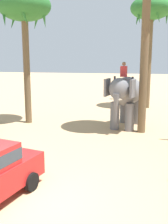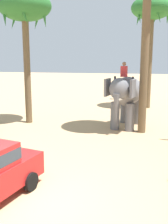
# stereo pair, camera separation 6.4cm
# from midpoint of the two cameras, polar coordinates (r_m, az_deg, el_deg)

# --- Properties ---
(ground_plane) EXTENTS (120.00, 120.00, 0.00)m
(ground_plane) POSITION_cam_midpoint_polar(r_m,az_deg,el_deg) (8.64, -12.25, -17.90)
(ground_plane) COLOR tan
(elephant_with_mahout) EXTENTS (2.36, 4.01, 3.88)m
(elephant_with_mahout) POSITION_cam_midpoint_polar(r_m,az_deg,el_deg) (16.38, 8.87, 3.63)
(elephant_with_mahout) COLOR slate
(elephant_with_mahout) RESTS_ON ground
(palm_tree_near_hut) EXTENTS (3.20, 3.20, 8.73)m
(palm_tree_near_hut) POSITION_cam_midpoint_polar(r_m,az_deg,el_deg) (23.20, 13.93, 19.53)
(palm_tree_near_hut) COLOR brown
(palm_tree_near_hut) RESTS_ON ground
(palm_tree_left_of_road) EXTENTS (3.20, 3.20, 8.02)m
(palm_tree_left_of_road) POSITION_cam_midpoint_polar(r_m,az_deg,el_deg) (17.80, -12.06, 19.98)
(palm_tree_left_of_road) COLOR brown
(palm_tree_left_of_road) RESTS_ON ground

